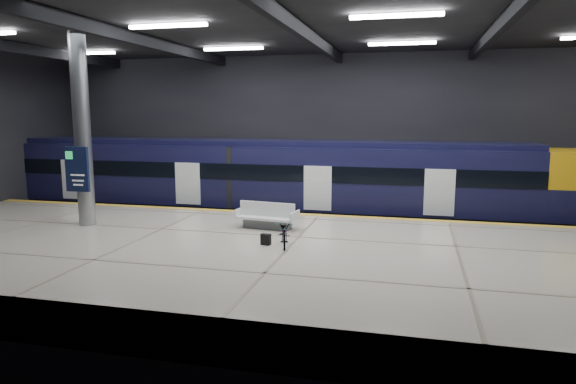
% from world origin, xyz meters
% --- Properties ---
extents(ground, '(30.00, 30.00, 0.00)m').
position_xyz_m(ground, '(0.00, 0.00, 0.00)').
color(ground, black).
rests_on(ground, ground).
extents(room_shell, '(30.10, 16.10, 8.05)m').
position_xyz_m(room_shell, '(-0.00, 0.00, 5.72)').
color(room_shell, black).
rests_on(room_shell, ground).
extents(platform, '(30.00, 11.00, 1.10)m').
position_xyz_m(platform, '(0.00, -2.50, 0.55)').
color(platform, beige).
rests_on(platform, ground).
extents(safety_strip, '(30.00, 0.40, 0.01)m').
position_xyz_m(safety_strip, '(0.00, 2.75, 1.11)').
color(safety_strip, gold).
rests_on(safety_strip, platform).
extents(rails, '(30.00, 1.52, 0.16)m').
position_xyz_m(rails, '(0.00, 5.50, 0.08)').
color(rails, gray).
rests_on(rails, ground).
extents(train, '(29.40, 2.84, 3.79)m').
position_xyz_m(train, '(-1.53, 5.50, 2.06)').
color(train, black).
rests_on(train, ground).
extents(bench, '(2.25, 1.15, 0.95)m').
position_xyz_m(bench, '(-1.37, -0.03, 1.43)').
color(bench, '#595B60').
rests_on(bench, platform).
extents(bicycle, '(0.93, 1.62, 0.80)m').
position_xyz_m(bicycle, '(-0.18, -2.25, 1.50)').
color(bicycle, '#99999E').
rests_on(bicycle, platform).
extents(pannier_bag, '(0.33, 0.24, 0.35)m').
position_xyz_m(pannier_bag, '(-0.78, -2.25, 1.28)').
color(pannier_bag, black).
rests_on(pannier_bag, platform).
extents(info_column, '(0.90, 0.78, 6.90)m').
position_xyz_m(info_column, '(-8.00, -1.03, 4.46)').
color(info_column, '#9EA0A5').
rests_on(info_column, platform).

